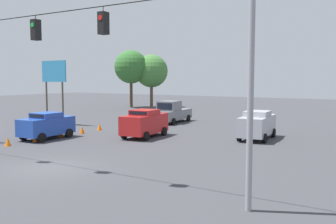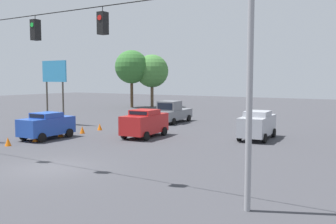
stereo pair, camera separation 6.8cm
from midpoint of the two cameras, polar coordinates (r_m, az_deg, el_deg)
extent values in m
plane|color=#3D3D42|center=(18.92, -17.48, -8.13)|extent=(140.00, 140.00, 0.00)
cylinder|color=#939399|center=(12.04, 12.48, 3.08)|extent=(0.20, 0.20, 7.72)
cylinder|color=black|center=(18.29, -19.50, 13.73)|extent=(20.10, 0.04, 0.04)
cube|color=black|center=(15.32, -9.79, 13.18)|extent=(0.32, 0.36, 0.88)
cylinder|color=black|center=(15.41, -9.82, 15.20)|extent=(0.03, 0.03, 0.22)
cylinder|color=red|center=(15.21, -10.29, 13.98)|extent=(0.20, 0.02, 0.20)
cube|color=black|center=(18.20, -19.43, 11.70)|extent=(0.32, 0.36, 0.92)
cylinder|color=black|center=(18.27, -19.49, 13.43)|extent=(0.03, 0.03, 0.19)
cylinder|color=green|center=(18.11, -19.93, 12.38)|extent=(0.20, 0.02, 0.20)
cube|color=#A8AAB2|center=(27.04, 13.51, -1.99)|extent=(2.04, 4.46, 1.31)
cube|color=#A8AAB2|center=(26.95, 13.55, -0.23)|extent=(1.72, 2.02, 0.36)
cube|color=black|center=(27.88, 14.03, -0.06)|extent=(1.37, 0.12, 0.25)
cylinder|color=black|center=(28.30, 15.87, -3.07)|extent=(0.27, 0.65, 0.64)
cylinder|color=black|center=(28.69, 12.51, -2.89)|extent=(0.27, 0.65, 0.64)
cylinder|color=black|center=(25.57, 14.58, -3.90)|extent=(0.27, 0.65, 0.64)
cylinder|color=black|center=(26.00, 10.89, -3.68)|extent=(0.27, 0.65, 0.64)
cube|color=slate|center=(36.26, 0.73, -0.39)|extent=(2.37, 5.39, 0.90)
cube|color=slate|center=(35.63, 0.28, 0.96)|extent=(1.94, 2.03, 0.90)
cube|color=black|center=(34.78, -0.43, 0.86)|extent=(1.55, 0.15, 0.63)
cylinder|color=black|center=(35.26, -1.92, -1.29)|extent=(0.27, 0.66, 0.64)
cylinder|color=black|center=(34.36, 0.91, -1.45)|extent=(0.27, 0.66, 0.64)
cylinder|color=black|center=(38.26, 0.57, -0.78)|extent=(0.27, 0.66, 0.64)
cylinder|color=black|center=(37.43, 3.22, -0.92)|extent=(0.27, 0.66, 0.64)
cube|color=red|center=(27.23, -3.50, -1.79)|extent=(2.11, 4.22, 1.33)
cube|color=red|center=(27.14, -3.51, -0.02)|extent=(1.79, 1.92, 0.36)
cube|color=black|center=(26.37, -4.52, -0.18)|extent=(1.43, 0.13, 0.25)
cylinder|color=black|center=(26.68, -6.61, -3.40)|extent=(0.27, 0.66, 0.64)
cylinder|color=black|center=(25.73, -3.29, -3.69)|extent=(0.27, 0.66, 0.64)
cylinder|color=black|center=(28.90, -3.67, -2.72)|extent=(0.27, 0.66, 0.64)
cylinder|color=black|center=(28.03, -0.52, -2.95)|extent=(0.27, 0.66, 0.64)
cube|color=#234CB2|center=(27.80, -17.92, -2.04)|extent=(1.91, 3.94, 1.19)
cube|color=#234CB2|center=(27.71, -17.96, -0.45)|extent=(1.69, 1.76, 0.36)
cube|color=black|center=(27.15, -19.32, -0.60)|extent=(1.42, 0.07, 0.25)
cylinder|color=black|center=(27.74, -21.06, -3.39)|extent=(0.24, 0.65, 0.64)
cylinder|color=black|center=(26.39, -18.62, -3.73)|extent=(0.24, 0.65, 0.64)
cylinder|color=black|center=(29.37, -17.23, -2.81)|extent=(0.24, 0.65, 0.64)
cylinder|color=black|center=(28.09, -14.76, -3.10)|extent=(0.24, 0.65, 0.64)
cone|color=orange|center=(25.80, -23.14, -4.16)|extent=(0.40, 0.40, 0.56)
cone|color=orange|center=(26.87, -19.48, -3.69)|extent=(0.40, 0.40, 0.56)
cone|color=orange|center=(28.49, -16.00, -3.10)|extent=(0.40, 0.40, 0.56)
cone|color=orange|center=(29.81, -12.87, -2.67)|extent=(0.40, 0.40, 0.56)
cone|color=orange|center=(31.42, -10.30, -2.23)|extent=(0.40, 0.40, 0.56)
cylinder|color=#4C473D|center=(35.33, -15.63, 1.23)|extent=(0.16, 0.16, 3.95)
cylinder|color=#4C473D|center=(36.94, -17.88, 1.34)|extent=(0.16, 0.16, 3.95)
cube|color=#338CBF|center=(36.06, -16.90, 5.96)|extent=(3.07, 0.12, 1.94)
cylinder|color=#4C3823|center=(55.32, -5.51, 3.09)|extent=(0.42, 0.42, 4.61)
sphere|color=#336B2D|center=(55.31, -5.54, 6.87)|extent=(4.87, 4.87, 4.87)
cylinder|color=brown|center=(56.02, -2.41, 2.83)|extent=(0.45, 0.45, 4.02)
sphere|color=#427A38|center=(55.98, -2.42, 6.26)|extent=(4.88, 4.88, 4.88)
camera|label=1|loc=(0.03, -89.92, 0.01)|focal=40.00mm
camera|label=2|loc=(0.03, 90.08, -0.01)|focal=40.00mm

